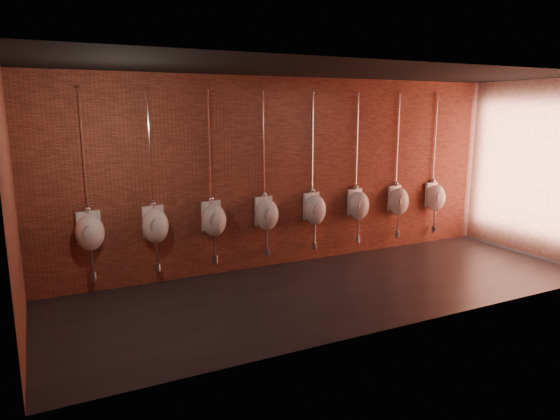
{
  "coord_description": "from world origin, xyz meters",
  "views": [
    {
      "loc": [
        -3.99,
        -6.05,
        2.66
      ],
      "look_at": [
        -0.54,
        0.9,
        1.1
      ],
      "focal_mm": 32.0,
      "sensor_mm": 36.0,
      "label": 1
    }
  ],
  "objects_px": {
    "urinal_4": "(315,209)",
    "urinal_7": "(435,197)",
    "urinal_2": "(214,219)",
    "urinal_3": "(267,214)",
    "urinal_6": "(398,201)",
    "urinal_0": "(90,232)",
    "urinal_1": "(155,225)",
    "urinal_5": "(358,205)"
  },
  "relations": [
    {
      "from": "urinal_5",
      "to": "urinal_6",
      "type": "distance_m",
      "value": 0.93
    },
    {
      "from": "urinal_2",
      "to": "urinal_4",
      "type": "distance_m",
      "value": 1.86
    },
    {
      "from": "urinal_1",
      "to": "urinal_3",
      "type": "relative_size",
      "value": 1.0
    },
    {
      "from": "urinal_3",
      "to": "urinal_6",
      "type": "xyz_separation_m",
      "value": [
        2.78,
        0.0,
        0.0
      ]
    },
    {
      "from": "urinal_2",
      "to": "urinal_6",
      "type": "relative_size",
      "value": 1.0
    },
    {
      "from": "urinal_3",
      "to": "urinal_0",
      "type": "bearing_deg",
      "value": 180.0
    },
    {
      "from": "urinal_0",
      "to": "urinal_3",
      "type": "bearing_deg",
      "value": 0.0
    },
    {
      "from": "urinal_1",
      "to": "urinal_2",
      "type": "xyz_separation_m",
      "value": [
        0.93,
        0.0,
        0.0
      ]
    },
    {
      "from": "urinal_3",
      "to": "urinal_4",
      "type": "bearing_deg",
      "value": 0.0
    },
    {
      "from": "urinal_1",
      "to": "urinal_3",
      "type": "bearing_deg",
      "value": 0.0
    },
    {
      "from": "urinal_0",
      "to": "urinal_7",
      "type": "height_order",
      "value": "same"
    },
    {
      "from": "urinal_3",
      "to": "urinal_6",
      "type": "bearing_deg",
      "value": 0.0
    },
    {
      "from": "urinal_0",
      "to": "urinal_6",
      "type": "height_order",
      "value": "same"
    },
    {
      "from": "urinal_6",
      "to": "urinal_5",
      "type": "bearing_deg",
      "value": 180.0
    },
    {
      "from": "urinal_3",
      "to": "urinal_1",
      "type": "bearing_deg",
      "value": 180.0
    },
    {
      "from": "urinal_0",
      "to": "urinal_6",
      "type": "bearing_deg",
      "value": 0.0
    },
    {
      "from": "urinal_5",
      "to": "urinal_7",
      "type": "xyz_separation_m",
      "value": [
        1.86,
        0.0,
        0.0
      ]
    },
    {
      "from": "urinal_4",
      "to": "urinal_7",
      "type": "relative_size",
      "value": 1.0
    },
    {
      "from": "urinal_4",
      "to": "urinal_5",
      "type": "relative_size",
      "value": 1.0
    },
    {
      "from": "urinal_2",
      "to": "urinal_4",
      "type": "relative_size",
      "value": 1.0
    },
    {
      "from": "urinal_2",
      "to": "urinal_3",
      "type": "distance_m",
      "value": 0.93
    },
    {
      "from": "urinal_0",
      "to": "urinal_1",
      "type": "bearing_deg",
      "value": 0.0
    },
    {
      "from": "urinal_6",
      "to": "urinal_4",
      "type": "bearing_deg",
      "value": 180.0
    },
    {
      "from": "urinal_1",
      "to": "urinal_2",
      "type": "height_order",
      "value": "same"
    },
    {
      "from": "urinal_1",
      "to": "urinal_4",
      "type": "bearing_deg",
      "value": 0.0
    },
    {
      "from": "urinal_0",
      "to": "urinal_6",
      "type": "distance_m",
      "value": 5.57
    },
    {
      "from": "urinal_0",
      "to": "urinal_7",
      "type": "distance_m",
      "value": 6.5
    },
    {
      "from": "urinal_5",
      "to": "urinal_1",
      "type": "bearing_deg",
      "value": 180.0
    },
    {
      "from": "urinal_2",
      "to": "urinal_7",
      "type": "xyz_separation_m",
      "value": [
        4.64,
        0.0,
        0.0
      ]
    },
    {
      "from": "urinal_2",
      "to": "urinal_1",
      "type": "bearing_deg",
      "value": 180.0
    },
    {
      "from": "urinal_4",
      "to": "urinal_2",
      "type": "bearing_deg",
      "value": 180.0
    },
    {
      "from": "urinal_4",
      "to": "urinal_3",
      "type": "bearing_deg",
      "value": 180.0
    },
    {
      "from": "urinal_1",
      "to": "urinal_7",
      "type": "xyz_separation_m",
      "value": [
        5.57,
        0.0,
        0.0
      ]
    },
    {
      "from": "urinal_7",
      "to": "urinal_5",
      "type": "bearing_deg",
      "value": 180.0
    },
    {
      "from": "urinal_4",
      "to": "urinal_6",
      "type": "distance_m",
      "value": 1.86
    },
    {
      "from": "urinal_0",
      "to": "urinal_4",
      "type": "relative_size",
      "value": 1.0
    },
    {
      "from": "urinal_1",
      "to": "urinal_2",
      "type": "relative_size",
      "value": 1.0
    },
    {
      "from": "urinal_1",
      "to": "urinal_7",
      "type": "relative_size",
      "value": 1.0
    },
    {
      "from": "urinal_2",
      "to": "urinal_7",
      "type": "height_order",
      "value": "same"
    },
    {
      "from": "urinal_4",
      "to": "urinal_7",
      "type": "distance_m",
      "value": 2.78
    },
    {
      "from": "urinal_3",
      "to": "urinal_7",
      "type": "relative_size",
      "value": 1.0
    },
    {
      "from": "urinal_6",
      "to": "urinal_7",
      "type": "bearing_deg",
      "value": 0.0
    }
  ]
}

